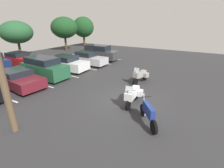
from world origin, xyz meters
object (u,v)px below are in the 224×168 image
at_px(car_white, 66,63).
at_px(car_maroon, 18,79).
at_px(motorcycle_second, 140,75).
at_px(motorcycle_third, 148,113).
at_px(motorcycle_touring, 133,94).
at_px(car_silver, 87,58).
at_px(car_far_red, 19,59).
at_px(car_charcoal, 99,53).
at_px(car_green, 44,68).

bearing_deg(car_white, car_maroon, -178.73).
xyz_separation_m(motorcycle_second, motorcycle_third, (-5.27, -2.46, -0.06)).
xyz_separation_m(motorcycle_touring, motorcycle_third, (-1.49, -1.47, -0.07)).
height_order(car_silver, car_far_red, car_silver).
relative_size(motorcycle_second, car_silver, 0.45).
xyz_separation_m(motorcycle_third, car_far_red, (3.73, 16.67, 0.12)).
distance_m(car_maroon, car_charcoal, 11.00).
xyz_separation_m(motorcycle_third, car_green, (2.13, 10.22, 0.34)).
xyz_separation_m(car_green, car_charcoal, (8.53, 0.04, 0.03)).
distance_m(motorcycle_third, car_white, 11.47).
height_order(car_maroon, car_far_red, car_far_red).
bearing_deg(car_maroon, motorcycle_second, -54.24).
height_order(motorcycle_second, car_maroon, motorcycle_second).
relative_size(car_white, car_far_red, 0.96).
distance_m(motorcycle_touring, motorcycle_second, 3.91).
bearing_deg(car_charcoal, car_white, 178.94).
bearing_deg(motorcycle_touring, motorcycle_second, 14.70).
bearing_deg(car_maroon, car_charcoal, 0.05).
relative_size(motorcycle_touring, motorcycle_third, 1.30).
bearing_deg(motorcycle_third, car_maroon, 91.89).
bearing_deg(car_green, car_far_red, 76.02).
distance_m(motorcycle_touring, car_charcoal, 12.70).
relative_size(car_green, car_charcoal, 0.92).
bearing_deg(car_maroon, car_far_red, 57.62).
bearing_deg(car_silver, car_white, 173.64).
height_order(motorcycle_third, car_white, car_white).
relative_size(car_charcoal, car_far_red, 1.02).
bearing_deg(car_maroon, motorcycle_touring, -78.21).
distance_m(motorcycle_touring, car_maroon, 8.97).
height_order(motorcycle_third, car_green, car_green).
bearing_deg(car_charcoal, motorcycle_third, -136.08).
height_order(motorcycle_third, car_silver, car_silver).
distance_m(motorcycle_second, car_green, 8.38).
xyz_separation_m(motorcycle_touring, car_white, (3.41, 8.90, 0.08)).
bearing_deg(car_far_red, car_green, -103.98).
distance_m(car_white, car_silver, 2.96).
xyz_separation_m(car_silver, car_far_red, (-4.12, 6.63, -0.01)).
distance_m(car_green, car_white, 2.79).
distance_m(car_maroon, car_silver, 8.20).
bearing_deg(car_maroon, car_silver, -1.48).
distance_m(motorcycle_second, motorcycle_third, 5.82).
bearing_deg(car_green, motorcycle_second, -67.95).
height_order(motorcycle_second, car_white, car_white).
height_order(motorcycle_touring, car_maroon, motorcycle_touring).
distance_m(car_green, car_silver, 5.73).
height_order(car_white, car_far_red, car_white).
xyz_separation_m(car_maroon, car_far_red, (4.07, 6.42, 0.04)).
height_order(motorcycle_touring, motorcycle_second, motorcycle_touring).
relative_size(car_white, car_silver, 0.96).
distance_m(motorcycle_third, car_charcoal, 14.80).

